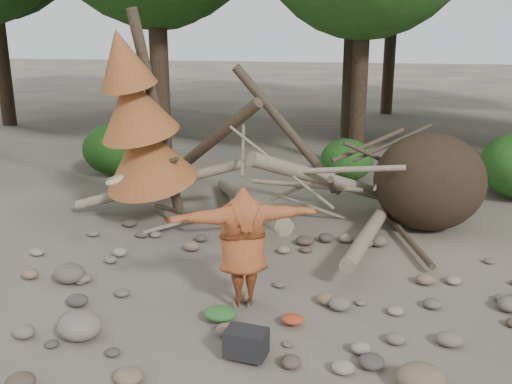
# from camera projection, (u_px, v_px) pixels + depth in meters

# --- Properties ---
(ground) EXTENTS (120.00, 120.00, 0.00)m
(ground) POSITION_uv_depth(u_px,v_px,m) (259.00, 316.00, 8.12)
(ground) COLOR #514C44
(ground) RESTS_ON ground
(deadfall_pile) EXTENTS (8.55, 5.24, 3.30)m
(deadfall_pile) POSITION_uv_depth(u_px,v_px,m) (399.00, 183.00, 11.45)
(deadfall_pile) COLOR #332619
(deadfall_pile) RESTS_ON ground
(dead_conifer) EXTENTS (2.06, 2.16, 4.35)m
(dead_conifer) POSITION_uv_depth(u_px,v_px,m) (139.00, 124.00, 11.31)
(dead_conifer) COLOR #4C3F30
(dead_conifer) RESTS_ON ground
(bush_left) EXTENTS (1.80, 1.80, 1.44)m
(bush_left) POSITION_uv_depth(u_px,v_px,m) (116.00, 149.00, 15.76)
(bush_left) COLOR #1A4712
(bush_left) RESTS_ON ground
(bush_mid) EXTENTS (1.40, 1.40, 1.12)m
(bush_mid) POSITION_uv_depth(u_px,v_px,m) (347.00, 160.00, 15.14)
(bush_mid) COLOR #235A1A
(bush_mid) RESTS_ON ground
(frisbee_thrower) EXTENTS (3.38, 1.37, 1.78)m
(frisbee_thrower) POSITION_uv_depth(u_px,v_px,m) (243.00, 246.00, 8.10)
(frisbee_thrower) COLOR #984722
(frisbee_thrower) RESTS_ON ground
(backpack) EXTENTS (0.55, 0.40, 0.34)m
(backpack) POSITION_uv_depth(u_px,v_px,m) (246.00, 347.00, 7.04)
(backpack) COLOR black
(backpack) RESTS_ON ground
(cloth_green) EXTENTS (0.47, 0.39, 0.17)m
(cloth_green) POSITION_uv_depth(u_px,v_px,m) (221.00, 317.00, 7.93)
(cloth_green) COLOR #2C6227
(cloth_green) RESTS_ON ground
(cloth_orange) EXTENTS (0.33, 0.27, 0.12)m
(cloth_orange) POSITION_uv_depth(u_px,v_px,m) (293.00, 322.00, 7.84)
(cloth_orange) COLOR #A33A1B
(cloth_orange) RESTS_ON ground
(boulder_front_left) EXTENTS (0.60, 0.54, 0.36)m
(boulder_front_left) POSITION_uv_depth(u_px,v_px,m) (80.00, 326.00, 7.51)
(boulder_front_left) COLOR slate
(boulder_front_left) RESTS_ON ground
(boulder_front_right) EXTENTS (0.54, 0.49, 0.33)m
(boulder_front_right) POSITION_uv_depth(u_px,v_px,m) (421.00, 378.00, 6.42)
(boulder_front_right) COLOR #766049
(boulder_front_right) RESTS_ON ground
(boulder_mid_left) EXTENTS (0.51, 0.46, 0.31)m
(boulder_mid_left) POSITION_uv_depth(u_px,v_px,m) (69.00, 274.00, 9.16)
(boulder_mid_left) COLOR #5B554C
(boulder_mid_left) RESTS_ON ground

